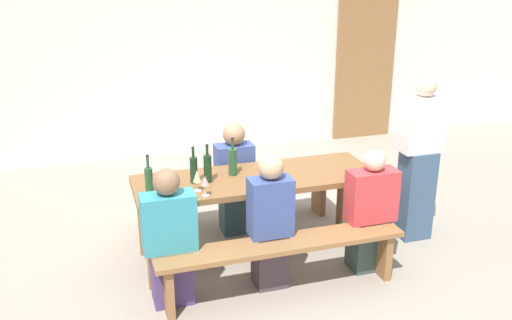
{
  "coord_description": "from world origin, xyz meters",
  "views": [
    {
      "loc": [
        -1.36,
        -4.3,
        2.51
      ],
      "look_at": [
        0.0,
        0.0,
        0.9
      ],
      "focal_mm": 39.45,
      "sensor_mm": 36.0,
      "label": 1
    }
  ],
  "objects_px": {
    "wine_glass_0": "(205,182)",
    "wine_glass_1": "(197,177)",
    "wooden_door": "(365,67)",
    "tasting_table": "(256,185)",
    "wine_bottle_3": "(233,161)",
    "seated_guest_near_0": "(170,241)",
    "bench_near": "(281,253)",
    "wine_bottle_0": "(194,169)",
    "bench_far": "(236,191)",
    "standing_host": "(419,162)",
    "wine_bottle_1": "(208,168)",
    "seated_guest_near_1": "(270,223)",
    "wine_bottle_2": "(149,179)",
    "seated_guest_far_0": "(235,181)",
    "seated_guest_near_2": "(370,214)"
  },
  "relations": [
    {
      "from": "wine_glass_1",
      "to": "standing_host",
      "type": "height_order",
      "value": "standing_host"
    },
    {
      "from": "bench_near",
      "to": "wine_bottle_0",
      "type": "xyz_separation_m",
      "value": [
        -0.54,
        0.68,
        0.51
      ]
    },
    {
      "from": "bench_near",
      "to": "wine_glass_1",
      "type": "relative_size",
      "value": 11.27
    },
    {
      "from": "wooden_door",
      "to": "tasting_table",
      "type": "xyz_separation_m",
      "value": [
        -2.59,
        -2.96,
        -0.38
      ]
    },
    {
      "from": "bench_near",
      "to": "wine_bottle_1",
      "type": "height_order",
      "value": "wine_bottle_1"
    },
    {
      "from": "bench_far",
      "to": "standing_host",
      "type": "height_order",
      "value": "standing_host"
    },
    {
      "from": "bench_near",
      "to": "tasting_table",
      "type": "bearing_deg",
      "value": 90.0
    },
    {
      "from": "wooden_door",
      "to": "tasting_table",
      "type": "bearing_deg",
      "value": -131.2
    },
    {
      "from": "wine_glass_1",
      "to": "wine_bottle_1",
      "type": "bearing_deg",
      "value": 52.03
    },
    {
      "from": "bench_far",
      "to": "seated_guest_near_1",
      "type": "xyz_separation_m",
      "value": [
        -0.04,
        -1.16,
        0.19
      ]
    },
    {
      "from": "seated_guest_near_2",
      "to": "standing_host",
      "type": "relative_size",
      "value": 0.69
    },
    {
      "from": "wooden_door",
      "to": "wine_glass_1",
      "type": "height_order",
      "value": "wooden_door"
    },
    {
      "from": "wine_bottle_0",
      "to": "seated_guest_near_2",
      "type": "xyz_separation_m",
      "value": [
        1.38,
        -0.53,
        -0.37
      ]
    },
    {
      "from": "wine_glass_1",
      "to": "seated_guest_near_2",
      "type": "relative_size",
      "value": 0.17
    },
    {
      "from": "wine_bottle_1",
      "to": "wine_glass_1",
      "type": "xyz_separation_m",
      "value": [
        -0.12,
        -0.16,
        -0.01
      ]
    },
    {
      "from": "wine_bottle_3",
      "to": "seated_guest_far_0",
      "type": "relative_size",
      "value": 0.31
    },
    {
      "from": "tasting_table",
      "to": "bench_near",
      "type": "distance_m",
      "value": 0.73
    },
    {
      "from": "wine_bottle_0",
      "to": "seated_guest_near_1",
      "type": "distance_m",
      "value": 0.79
    },
    {
      "from": "wooden_door",
      "to": "bench_near",
      "type": "bearing_deg",
      "value": -125.62
    },
    {
      "from": "wine_bottle_3",
      "to": "seated_guest_near_0",
      "type": "height_order",
      "value": "seated_guest_near_0"
    },
    {
      "from": "wine_glass_1",
      "to": "wine_bottle_2",
      "type": "bearing_deg",
      "value": 167.12
    },
    {
      "from": "tasting_table",
      "to": "wine_bottle_2",
      "type": "xyz_separation_m",
      "value": [
        -0.92,
        -0.08,
        0.2
      ]
    },
    {
      "from": "wine_bottle_2",
      "to": "wine_glass_0",
      "type": "height_order",
      "value": "wine_bottle_2"
    },
    {
      "from": "wine_bottle_0",
      "to": "wine_bottle_3",
      "type": "xyz_separation_m",
      "value": [
        0.36,
        0.08,
        0.01
      ]
    },
    {
      "from": "wooden_door",
      "to": "bench_far",
      "type": "bearing_deg",
      "value": -138.35
    },
    {
      "from": "bench_far",
      "to": "seated_guest_near_2",
      "type": "height_order",
      "value": "seated_guest_near_2"
    },
    {
      "from": "seated_guest_near_1",
      "to": "seated_guest_far_0",
      "type": "bearing_deg",
      "value": 0.68
    },
    {
      "from": "seated_guest_far_0",
      "to": "seated_guest_near_1",
      "type": "bearing_deg",
      "value": 0.68
    },
    {
      "from": "bench_far",
      "to": "seated_guest_near_0",
      "type": "distance_m",
      "value": 1.44
    },
    {
      "from": "wine_bottle_2",
      "to": "wine_glass_0",
      "type": "distance_m",
      "value": 0.46
    },
    {
      "from": "wooden_door",
      "to": "bench_near",
      "type": "xyz_separation_m",
      "value": [
        -2.59,
        -3.62,
        -0.69
      ]
    },
    {
      "from": "wooden_door",
      "to": "tasting_table",
      "type": "height_order",
      "value": "wooden_door"
    },
    {
      "from": "seated_guest_near_0",
      "to": "standing_host",
      "type": "xyz_separation_m",
      "value": [
        2.38,
        0.39,
        0.23
      ]
    },
    {
      "from": "wine_bottle_2",
      "to": "seated_guest_far_0",
      "type": "relative_size",
      "value": 0.29
    },
    {
      "from": "standing_host",
      "to": "bench_near",
      "type": "bearing_deg",
      "value": 19.48
    },
    {
      "from": "bench_far",
      "to": "wine_bottle_0",
      "type": "height_order",
      "value": "wine_bottle_0"
    },
    {
      "from": "wine_bottle_0",
      "to": "wine_glass_0",
      "type": "distance_m",
      "value": 0.31
    },
    {
      "from": "wine_glass_0",
      "to": "wine_bottle_2",
      "type": "bearing_deg",
      "value": 153.47
    },
    {
      "from": "bench_near",
      "to": "seated_guest_near_1",
      "type": "height_order",
      "value": "seated_guest_near_1"
    },
    {
      "from": "wooden_door",
      "to": "wine_bottle_2",
      "type": "distance_m",
      "value": 4.65
    },
    {
      "from": "wooden_door",
      "to": "bench_near",
      "type": "height_order",
      "value": "wooden_door"
    },
    {
      "from": "bench_far",
      "to": "seated_guest_near_2",
      "type": "bearing_deg",
      "value": -54.03
    },
    {
      "from": "wine_glass_0",
      "to": "wine_glass_1",
      "type": "xyz_separation_m",
      "value": [
        -0.04,
        0.12,
        0.0
      ]
    },
    {
      "from": "wine_glass_1",
      "to": "seated_guest_near_0",
      "type": "height_order",
      "value": "seated_guest_near_0"
    },
    {
      "from": "tasting_table",
      "to": "wine_bottle_3",
      "type": "relative_size",
      "value": 6.26
    },
    {
      "from": "seated_guest_near_2",
      "to": "wine_bottle_1",
      "type": "bearing_deg",
      "value": 68.33
    },
    {
      "from": "bench_near",
      "to": "seated_guest_near_1",
      "type": "distance_m",
      "value": 0.24
    },
    {
      "from": "bench_near",
      "to": "seated_guest_near_0",
      "type": "relative_size",
      "value": 1.82
    },
    {
      "from": "wine_bottle_1",
      "to": "standing_host",
      "type": "height_order",
      "value": "standing_host"
    },
    {
      "from": "wine_glass_0",
      "to": "seated_guest_near_1",
      "type": "height_order",
      "value": "seated_guest_near_1"
    }
  ]
}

